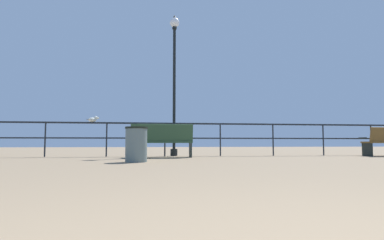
{
  "coord_description": "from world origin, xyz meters",
  "views": [
    {
      "loc": [
        -0.45,
        -0.26,
        0.41
      ],
      "look_at": [
        0.77,
        8.62,
        1.09
      ],
      "focal_mm": 28.38,
      "sensor_mm": 36.0,
      "label": 1
    }
  ],
  "objects": [
    {
      "name": "trash_bin",
      "position": [
        -0.74,
        6.38,
        0.38
      ],
      "size": [
        0.49,
        0.49,
        0.76
      ],
      "color": "slate",
      "rests_on": "ground_plane"
    },
    {
      "name": "seagull_on_rail",
      "position": [
        -2.16,
        9.12,
        1.11
      ],
      "size": [
        0.37,
        0.22,
        0.18
      ],
      "color": "silver",
      "rests_on": "pier_railing"
    },
    {
      "name": "pier_railing",
      "position": [
        -0.0,
        9.12,
        0.76
      ],
      "size": [
        24.5,
        0.05,
        1.03
      ],
      "color": "black",
      "rests_on": "ground_plane"
    },
    {
      "name": "lamppost_center",
      "position": [
        0.29,
        9.28,
        2.8
      ],
      "size": [
        0.31,
        0.31,
        4.56
      ],
      "color": "black",
      "rests_on": "ground_plane"
    },
    {
      "name": "bench_near_left",
      "position": [
        -0.12,
        8.26,
        0.51
      ],
      "size": [
        1.71,
        0.61,
        0.93
      ],
      "color": "#2B4A30",
      "rests_on": "ground_plane"
    }
  ]
}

